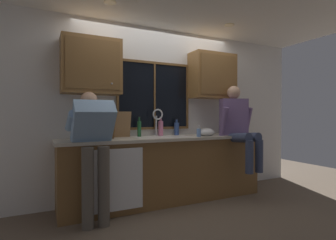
{
  "coord_description": "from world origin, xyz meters",
  "views": [
    {
      "loc": [
        -1.6,
        -3.65,
        1.22
      ],
      "look_at": [
        0.02,
        -0.3,
        1.16
      ],
      "focal_mm": 27.89,
      "sensor_mm": 36.0,
      "label": 1
    }
  ],
  "objects_px": {
    "knife_block": "(109,130)",
    "person_sitting_on_counter": "(238,123)",
    "cutting_board": "(122,124)",
    "bottle_amber_small": "(161,128)",
    "person_standing": "(93,140)",
    "soap_dispenser": "(199,132)",
    "mixing_bowl": "(206,132)",
    "bottle_tall_clear": "(177,128)",
    "bottle_green_glass": "(139,128)"
  },
  "relations": [
    {
      "from": "person_sitting_on_counter",
      "to": "bottle_amber_small",
      "type": "height_order",
      "value": "person_sitting_on_counter"
    },
    {
      "from": "bottle_green_glass",
      "to": "person_standing",
      "type": "bearing_deg",
      "value": -147.03
    },
    {
      "from": "person_standing",
      "to": "cutting_board",
      "type": "bearing_deg",
      "value": 45.87
    },
    {
      "from": "person_standing",
      "to": "cutting_board",
      "type": "height_order",
      "value": "person_standing"
    },
    {
      "from": "soap_dispenser",
      "to": "bottle_tall_clear",
      "type": "distance_m",
      "value": 0.45
    },
    {
      "from": "soap_dispenser",
      "to": "bottle_green_glass",
      "type": "relative_size",
      "value": 0.57
    },
    {
      "from": "person_sitting_on_counter",
      "to": "cutting_board",
      "type": "xyz_separation_m",
      "value": [
        -1.65,
        0.48,
        -0.01
      ]
    },
    {
      "from": "cutting_board",
      "to": "bottle_amber_small",
      "type": "xyz_separation_m",
      "value": [
        0.59,
        -0.01,
        -0.06
      ]
    },
    {
      "from": "mixing_bowl",
      "to": "person_standing",
      "type": "bearing_deg",
      "value": -173.61
    },
    {
      "from": "person_sitting_on_counter",
      "to": "bottle_green_glass",
      "type": "relative_size",
      "value": 4.36
    },
    {
      "from": "cutting_board",
      "to": "bottle_amber_small",
      "type": "bearing_deg",
      "value": -0.74
    },
    {
      "from": "person_standing",
      "to": "soap_dispenser",
      "type": "relative_size",
      "value": 9.26
    },
    {
      "from": "knife_block",
      "to": "bottle_green_glass",
      "type": "xyz_separation_m",
      "value": [
        0.47,
        0.13,
        0.01
      ]
    },
    {
      "from": "knife_block",
      "to": "bottle_green_glass",
      "type": "bearing_deg",
      "value": 15.91
    },
    {
      "from": "bottle_amber_small",
      "to": "knife_block",
      "type": "bearing_deg",
      "value": -169.14
    },
    {
      "from": "knife_block",
      "to": "soap_dispenser",
      "type": "distance_m",
      "value": 1.25
    },
    {
      "from": "knife_block",
      "to": "bottle_green_glass",
      "type": "relative_size",
      "value": 1.11
    },
    {
      "from": "bottle_tall_clear",
      "to": "bottle_amber_small",
      "type": "height_order",
      "value": "bottle_amber_small"
    },
    {
      "from": "person_sitting_on_counter",
      "to": "knife_block",
      "type": "bearing_deg",
      "value": 170.38
    },
    {
      "from": "person_sitting_on_counter",
      "to": "bottle_amber_small",
      "type": "bearing_deg",
      "value": 155.95
    },
    {
      "from": "knife_block",
      "to": "bottle_green_glass",
      "type": "height_order",
      "value": "knife_block"
    },
    {
      "from": "person_standing",
      "to": "bottle_tall_clear",
      "type": "distance_m",
      "value": 1.45
    },
    {
      "from": "bottle_green_glass",
      "to": "person_sitting_on_counter",
      "type": "bearing_deg",
      "value": -17.69
    },
    {
      "from": "cutting_board",
      "to": "soap_dispenser",
      "type": "height_order",
      "value": "cutting_board"
    },
    {
      "from": "knife_block",
      "to": "person_sitting_on_counter",
      "type": "bearing_deg",
      "value": -9.62
    },
    {
      "from": "person_sitting_on_counter",
      "to": "bottle_green_glass",
      "type": "xyz_separation_m",
      "value": [
        -1.41,
        0.45,
        -0.06
      ]
    },
    {
      "from": "bottle_green_glass",
      "to": "bottle_tall_clear",
      "type": "height_order",
      "value": "bottle_green_glass"
    },
    {
      "from": "person_standing",
      "to": "bottle_amber_small",
      "type": "bearing_deg",
      "value": 24.71
    },
    {
      "from": "bottle_green_glass",
      "to": "bottle_tall_clear",
      "type": "relative_size",
      "value": 1.15
    },
    {
      "from": "knife_block",
      "to": "bottle_tall_clear",
      "type": "bearing_deg",
      "value": 8.76
    },
    {
      "from": "knife_block",
      "to": "mixing_bowl",
      "type": "height_order",
      "value": "knife_block"
    },
    {
      "from": "bottle_green_glass",
      "to": "bottle_amber_small",
      "type": "relative_size",
      "value": 1.0
    },
    {
      "from": "person_standing",
      "to": "mixing_bowl",
      "type": "bearing_deg",
      "value": 6.39
    },
    {
      "from": "knife_block",
      "to": "bottle_tall_clear",
      "type": "relative_size",
      "value": 1.27
    },
    {
      "from": "bottle_tall_clear",
      "to": "person_standing",
      "type": "bearing_deg",
      "value": -159.41
    },
    {
      "from": "bottle_tall_clear",
      "to": "bottle_amber_small",
      "type": "distance_m",
      "value": 0.27
    },
    {
      "from": "person_standing",
      "to": "bottle_tall_clear",
      "type": "relative_size",
      "value": 6.0
    },
    {
      "from": "cutting_board",
      "to": "bottle_amber_small",
      "type": "distance_m",
      "value": 0.59
    },
    {
      "from": "knife_block",
      "to": "mixing_bowl",
      "type": "bearing_deg",
      "value": -6.06
    },
    {
      "from": "mixing_bowl",
      "to": "bottle_amber_small",
      "type": "distance_m",
      "value": 0.68
    },
    {
      "from": "person_standing",
      "to": "bottle_amber_small",
      "type": "xyz_separation_m",
      "value": [
        1.08,
        0.5,
        0.09
      ]
    },
    {
      "from": "knife_block",
      "to": "bottle_amber_small",
      "type": "relative_size",
      "value": 1.11
    },
    {
      "from": "person_standing",
      "to": "soap_dispenser",
      "type": "xyz_separation_m",
      "value": [
        1.48,
        0.08,
        0.04
      ]
    },
    {
      "from": "bottle_amber_small",
      "to": "bottle_tall_clear",
      "type": "bearing_deg",
      "value": 2.36
    },
    {
      "from": "cutting_board",
      "to": "soap_dispenser",
      "type": "bearing_deg",
      "value": -23.19
    },
    {
      "from": "person_sitting_on_counter",
      "to": "soap_dispenser",
      "type": "height_order",
      "value": "person_sitting_on_counter"
    },
    {
      "from": "mixing_bowl",
      "to": "soap_dispenser",
      "type": "bearing_deg",
      "value": -151.91
    },
    {
      "from": "soap_dispenser",
      "to": "bottle_amber_small",
      "type": "relative_size",
      "value": 0.57
    },
    {
      "from": "cutting_board",
      "to": "soap_dispenser",
      "type": "relative_size",
      "value": 2.22
    },
    {
      "from": "soap_dispenser",
      "to": "bottle_green_glass",
      "type": "bearing_deg",
      "value": 152.37
    }
  ]
}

